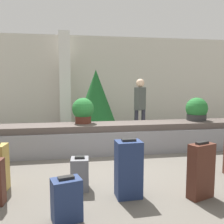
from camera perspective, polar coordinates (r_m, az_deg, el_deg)
The scene contains 12 objects.
ground_plane at distance 4.31m, azimuth 3.28°, elevation -13.88°, with size 18.00×18.00×0.00m, color #59544C.
back_wall at distance 9.25m, azimuth -4.06°, elevation 7.16°, with size 18.00×0.06×3.20m.
carousel at distance 5.56m, azimuth 0.00°, elevation -5.92°, with size 6.52×0.82×0.63m.
pillar at distance 8.56m, azimuth -10.68°, elevation 7.11°, with size 0.36×0.36×3.20m.
suitcase_0 at distance 3.55m, azimuth 19.67°, elevation -12.54°, with size 0.39×0.27×0.76m.
suitcase_3 at distance 3.66m, azimuth -7.35°, elevation -13.82°, with size 0.27×0.27×0.49m.
suitcase_4 at distance 2.93m, azimuth -10.35°, elevation -19.08°, with size 0.36×0.29×0.50m.
suitcase_6 at distance 3.38m, azimuth 3.78°, elevation -12.85°, with size 0.34×0.27×0.79m.
potted_plant_0 at distance 6.25m, azimuth 18.78°, elevation 0.45°, with size 0.51×0.51×0.54m.
potted_plant_1 at distance 5.51m, azimuth -6.63°, elevation 0.33°, with size 0.48×0.48×0.56m.
traveler_0 at distance 6.89m, azimuth 6.42°, elevation 2.04°, with size 0.36×0.35×1.62m.
decorated_tree at distance 7.13m, azimuth -3.68°, elevation 2.77°, with size 1.27×1.27×1.89m.
Camera 1 is at (-0.92, -3.93, 1.51)m, focal length 40.00 mm.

